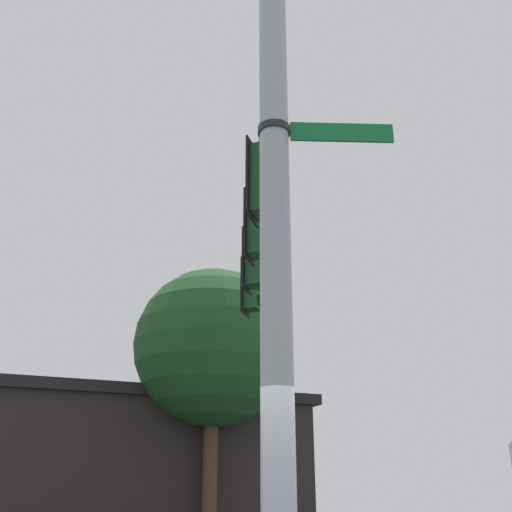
% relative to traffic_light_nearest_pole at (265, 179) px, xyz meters
% --- Properties ---
extents(signal_pole, '(0.31, 0.31, 7.33)m').
position_rel_traffic_light_nearest_pole_xyz_m(signal_pole, '(1.86, 0.67, -2.05)').
color(signal_pole, '#ADB2B7').
rests_on(signal_pole, ground).
extents(mast_arm, '(7.30, 2.81, 0.14)m').
position_rel_traffic_light_nearest_pole_xyz_m(mast_arm, '(-1.76, -0.67, 0.77)').
color(mast_arm, '#ADB2B7').
extents(traffic_light_nearest_pole, '(0.54, 0.49, 1.31)m').
position_rel_traffic_light_nearest_pole_xyz_m(traffic_light_nearest_pole, '(0.00, 0.00, 0.00)').
color(traffic_light_nearest_pole, black).
extents(traffic_light_mid_inner, '(0.54, 0.49, 1.31)m').
position_rel_traffic_light_nearest_pole_xyz_m(traffic_light_mid_inner, '(-1.46, -0.54, 0.00)').
color(traffic_light_mid_inner, black).
extents(traffic_light_mid_outer, '(0.54, 0.49, 1.31)m').
position_rel_traffic_light_nearest_pole_xyz_m(traffic_light_mid_outer, '(-2.92, -1.08, 0.00)').
color(traffic_light_mid_outer, black).
extents(traffic_light_arm_end, '(0.54, 0.49, 1.31)m').
position_rel_traffic_light_nearest_pole_xyz_m(traffic_light_arm_end, '(-4.38, -1.62, 0.00)').
color(traffic_light_arm_end, black).
extents(street_name_sign, '(0.63, 1.38, 0.22)m').
position_rel_traffic_light_nearest_pole_xyz_m(street_name_sign, '(1.75, 0.97, -0.51)').
color(street_name_sign, '#147238').
extents(storefront_building, '(13.37, 14.04, 4.31)m').
position_rel_traffic_light_nearest_pole_xyz_m(storefront_building, '(-8.95, -8.56, -3.55)').
color(storefront_building, '#282321').
rests_on(storefront_building, ground).
extents(tree_by_storefront, '(4.36, 4.36, 7.55)m').
position_rel_traffic_light_nearest_pole_xyz_m(tree_by_storefront, '(-8.05, -4.00, -0.37)').
color(tree_by_storefront, '#4C3823').
rests_on(tree_by_storefront, ground).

